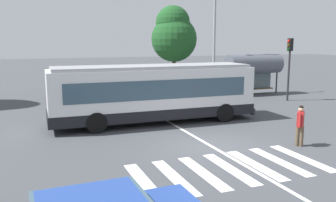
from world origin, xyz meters
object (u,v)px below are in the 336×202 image
object	(u,v)px
parked_car_white	(139,87)
background_tree_right	(174,34)
parked_car_charcoal	(68,90)
bus_stop_shelter	(254,65)
parked_car_black	(104,88)
pedestrian_crossing_street	(300,123)
city_transit_bus	(154,93)
parked_car_champagne	(170,85)
twin_arm_street_lamp	(215,22)
traffic_light_far_corner	(289,59)

from	to	relation	value
parked_car_white	background_tree_right	size ratio (longest dim) A/B	0.60
parked_car_charcoal	bus_stop_shelter	size ratio (longest dim) A/B	0.98
parked_car_black	background_tree_right	xyz separation A→B (m)	(7.73, 4.84, 4.15)
parked_car_charcoal	parked_car_white	world-z (taller)	same
bus_stop_shelter	pedestrian_crossing_street	bearing A→B (deg)	-117.21
city_transit_bus	parked_car_black	xyz separation A→B (m)	(-0.81, 9.25, -0.82)
city_transit_bus	parked_car_white	world-z (taller)	city_transit_bus
background_tree_right	parked_car_white	bearing A→B (deg)	-134.62
parked_car_champagne	background_tree_right	distance (m)	6.71
twin_arm_street_lamp	city_transit_bus	bearing A→B (deg)	-135.65
city_transit_bus	bus_stop_shelter	distance (m)	12.65
bus_stop_shelter	parked_car_black	bearing A→B (deg)	166.83
bus_stop_shelter	background_tree_right	distance (m)	8.85
parked_car_black	traffic_light_far_corner	size ratio (longest dim) A/B	1.02
city_transit_bus	background_tree_right	size ratio (longest dim) A/B	1.44
pedestrian_crossing_street	traffic_light_far_corner	size ratio (longest dim) A/B	0.38
parked_car_charcoal	bus_stop_shelter	world-z (taller)	bus_stop_shelter
pedestrian_crossing_street	bus_stop_shelter	xyz separation A→B (m)	(6.60, 12.84, 1.45)
parked_car_white	bus_stop_shelter	size ratio (longest dim) A/B	0.97
parked_car_charcoal	parked_car_black	distance (m)	2.73
parked_car_black	twin_arm_street_lamp	distance (m)	10.01
pedestrian_crossing_street	parked_car_champagne	world-z (taller)	pedestrian_crossing_street
parked_car_white	parked_car_champagne	world-z (taller)	same
background_tree_right	city_transit_bus	bearing A→B (deg)	-116.19
parked_car_charcoal	bus_stop_shelter	xyz separation A→B (m)	(14.33, -2.49, 1.65)
parked_car_black	parked_car_champagne	bearing A→B (deg)	0.79
city_transit_bus	parked_car_white	distance (m)	9.23
background_tree_right	traffic_light_far_corner	bearing A→B (deg)	-67.78
city_transit_bus	twin_arm_street_lamp	distance (m)	11.53
city_transit_bus	traffic_light_far_corner	world-z (taller)	traffic_light_far_corner
pedestrian_crossing_street	background_tree_right	distance (m)	20.95
parked_car_black	bus_stop_shelter	distance (m)	12.04
parked_car_black	background_tree_right	world-z (taller)	background_tree_right
parked_car_white	twin_arm_street_lamp	bearing A→B (deg)	-14.42
parked_car_black	bus_stop_shelter	size ratio (longest dim) A/B	0.97
city_transit_bus	pedestrian_crossing_street	world-z (taller)	city_transit_bus
parked_car_white	parked_car_champagne	xyz separation A→B (m)	(2.76, 0.33, 0.00)
parked_car_black	parked_car_champagne	world-z (taller)	same
traffic_light_far_corner	bus_stop_shelter	world-z (taller)	traffic_light_far_corner
parked_car_white	bus_stop_shelter	bearing A→B (deg)	-15.46
parked_car_black	parked_car_white	xyz separation A→B (m)	(2.71, -0.26, 0.00)
pedestrian_crossing_street	twin_arm_street_lamp	xyz separation A→B (m)	(3.48, 13.81, 4.82)
parked_car_charcoal	parked_car_white	xyz separation A→B (m)	(5.43, -0.03, 0.00)
parked_car_charcoal	background_tree_right	bearing A→B (deg)	25.84
parked_car_champagne	background_tree_right	size ratio (longest dim) A/B	0.60
parked_car_white	twin_arm_street_lamp	world-z (taller)	twin_arm_street_lamp
city_transit_bus	pedestrian_crossing_street	size ratio (longest dim) A/B	6.38
parked_car_black	bus_stop_shelter	world-z (taller)	bus_stop_shelter
parked_car_black	twin_arm_street_lamp	xyz separation A→B (m)	(8.49, -1.74, 5.03)
background_tree_right	parked_car_black	bearing A→B (deg)	-147.99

